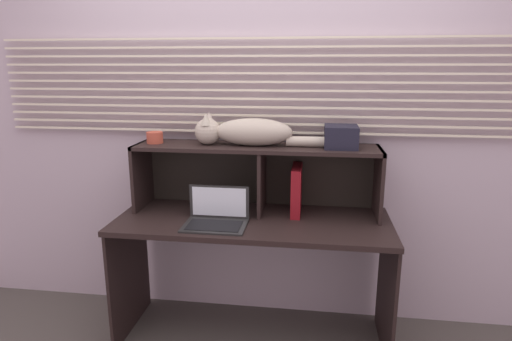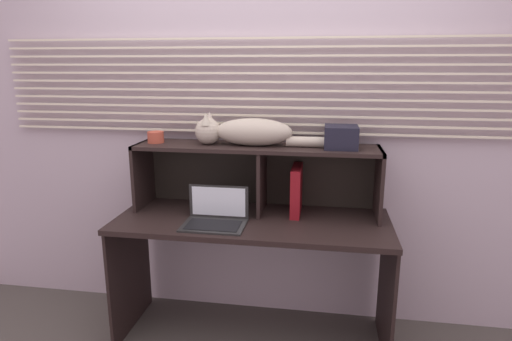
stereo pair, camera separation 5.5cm
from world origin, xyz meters
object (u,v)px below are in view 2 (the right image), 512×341
at_px(small_basket, 156,137).
at_px(laptop, 215,217).
at_px(cat, 245,132).
at_px(binder_upright, 296,190).
at_px(book_stack, 211,203).
at_px(storage_box, 341,137).

bearing_deg(small_basket, laptop, -30.58).
height_order(cat, small_basket, cat).
distance_m(binder_upright, small_basket, 0.89).
bearing_deg(small_basket, cat, -0.00).
height_order(cat, laptop, cat).
bearing_deg(laptop, small_basket, 149.42).
height_order(binder_upright, book_stack, binder_upright).
bearing_deg(cat, storage_box, 0.00).
height_order(binder_upright, storage_box, storage_box).
bearing_deg(small_basket, book_stack, -0.56).
relative_size(cat, laptop, 2.26).
bearing_deg(binder_upright, book_stack, -179.65).
bearing_deg(binder_upright, cat, -180.00).
relative_size(cat, small_basket, 7.93).
bearing_deg(laptop, binder_upright, 30.42).
distance_m(cat, laptop, 0.52).
height_order(laptop, storage_box, storage_box).
bearing_deg(storage_box, cat, -180.00).
xyz_separation_m(cat, storage_box, (0.54, 0.00, -0.02)).
distance_m(cat, storage_box, 0.55).
xyz_separation_m(cat, laptop, (-0.12, -0.25, -0.44)).
height_order(book_stack, small_basket, small_basket).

